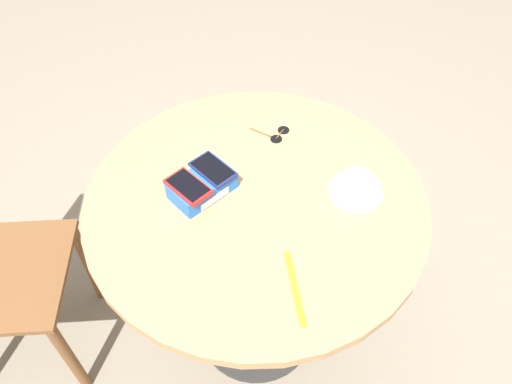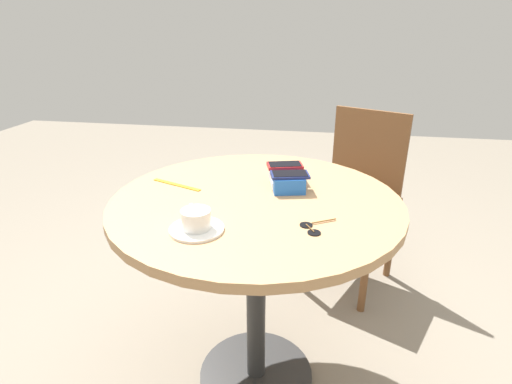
{
  "view_description": "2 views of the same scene",
  "coord_description": "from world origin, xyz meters",
  "px_view_note": "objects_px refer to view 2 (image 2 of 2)",
  "views": [
    {
      "loc": [
        -0.45,
        -0.78,
        1.81
      ],
      "look_at": [
        0.0,
        0.0,
        0.79
      ],
      "focal_mm": 35.0,
      "sensor_mm": 36.0,
      "label": 1
    },
    {
      "loc": [
        1.17,
        0.2,
        1.29
      ],
      "look_at": [
        0.0,
        0.0,
        0.79
      ],
      "focal_mm": 28.0,
      "sensor_mm": 36.0,
      "label": 2
    }
  ],
  "objects_px": {
    "phone_red": "(285,166)",
    "saucer": "(197,229)",
    "sunglasses": "(312,228)",
    "phone_box": "(287,179)",
    "coffee_cup": "(196,218)",
    "round_table": "(256,236)",
    "chair_near_window": "(355,196)",
    "phone_navy": "(290,175)",
    "lanyard_strap": "(177,185)"
  },
  "relations": [
    {
      "from": "sunglasses",
      "to": "chair_near_window",
      "type": "bearing_deg",
      "value": 168.46
    },
    {
      "from": "phone_red",
      "to": "coffee_cup",
      "type": "bearing_deg",
      "value": -25.97
    },
    {
      "from": "phone_red",
      "to": "coffee_cup",
      "type": "distance_m",
      "value": 0.45
    },
    {
      "from": "phone_box",
      "to": "phone_navy",
      "type": "relative_size",
      "value": 1.37
    },
    {
      "from": "phone_box",
      "to": "coffee_cup",
      "type": "relative_size",
      "value": 1.86
    },
    {
      "from": "phone_navy",
      "to": "lanyard_strap",
      "type": "xyz_separation_m",
      "value": [
        0.02,
        -0.39,
        -0.06
      ]
    },
    {
      "from": "phone_box",
      "to": "phone_navy",
      "type": "height_order",
      "value": "phone_navy"
    },
    {
      "from": "phone_box",
      "to": "lanyard_strap",
      "type": "relative_size",
      "value": 0.93
    },
    {
      "from": "saucer",
      "to": "sunglasses",
      "type": "height_order",
      "value": "saucer"
    },
    {
      "from": "phone_red",
      "to": "chair_near_window",
      "type": "bearing_deg",
      "value": 153.52
    },
    {
      "from": "phone_navy",
      "to": "sunglasses",
      "type": "distance_m",
      "value": 0.28
    },
    {
      "from": "lanyard_strap",
      "to": "sunglasses",
      "type": "relative_size",
      "value": 1.9
    },
    {
      "from": "saucer",
      "to": "lanyard_strap",
      "type": "height_order",
      "value": "saucer"
    },
    {
      "from": "phone_navy",
      "to": "saucer",
      "type": "distance_m",
      "value": 0.4
    },
    {
      "from": "phone_box",
      "to": "chair_near_window",
      "type": "bearing_deg",
      "value": 155.93
    },
    {
      "from": "round_table",
      "to": "coffee_cup",
      "type": "bearing_deg",
      "value": -26.71
    },
    {
      "from": "phone_navy",
      "to": "phone_box",
      "type": "bearing_deg",
      "value": -161.5
    },
    {
      "from": "round_table",
      "to": "phone_navy",
      "type": "distance_m",
      "value": 0.24
    },
    {
      "from": "phone_red",
      "to": "phone_navy",
      "type": "distance_m",
      "value": 0.09
    },
    {
      "from": "saucer",
      "to": "sunglasses",
      "type": "bearing_deg",
      "value": 101.69
    },
    {
      "from": "phone_red",
      "to": "coffee_cup",
      "type": "xyz_separation_m",
      "value": [
        0.41,
        -0.2,
        -0.02
      ]
    },
    {
      "from": "round_table",
      "to": "phone_red",
      "type": "height_order",
      "value": "phone_red"
    },
    {
      "from": "phone_box",
      "to": "chair_near_window",
      "type": "height_order",
      "value": "chair_near_window"
    },
    {
      "from": "coffee_cup",
      "to": "lanyard_strap",
      "type": "xyz_separation_m",
      "value": [
        -0.31,
        -0.17,
        -0.03
      ]
    },
    {
      "from": "sunglasses",
      "to": "phone_box",
      "type": "bearing_deg",
      "value": -161.68
    },
    {
      "from": "lanyard_strap",
      "to": "round_table",
      "type": "bearing_deg",
      "value": 78.04
    },
    {
      "from": "coffee_cup",
      "to": "sunglasses",
      "type": "relative_size",
      "value": 0.95
    },
    {
      "from": "phone_red",
      "to": "sunglasses",
      "type": "xyz_separation_m",
      "value": [
        0.35,
        0.11,
        -0.06
      ]
    },
    {
      "from": "round_table",
      "to": "chair_near_window",
      "type": "relative_size",
      "value": 1.05
    },
    {
      "from": "round_table",
      "to": "phone_navy",
      "type": "height_order",
      "value": "phone_navy"
    },
    {
      "from": "phone_navy",
      "to": "chair_near_window",
      "type": "height_order",
      "value": "chair_near_window"
    },
    {
      "from": "saucer",
      "to": "sunglasses",
      "type": "relative_size",
      "value": 1.38
    },
    {
      "from": "phone_navy",
      "to": "chair_near_window",
      "type": "xyz_separation_m",
      "value": [
        -0.71,
        0.28,
        -0.36
      ]
    },
    {
      "from": "round_table",
      "to": "sunglasses",
      "type": "xyz_separation_m",
      "value": [
        0.18,
        0.19,
        0.14
      ]
    },
    {
      "from": "round_table",
      "to": "phone_navy",
      "type": "xyz_separation_m",
      "value": [
        -0.08,
        0.1,
        0.2
      ]
    },
    {
      "from": "phone_red",
      "to": "sunglasses",
      "type": "bearing_deg",
      "value": 17.9
    },
    {
      "from": "phone_red",
      "to": "saucer",
      "type": "distance_m",
      "value": 0.46
    },
    {
      "from": "round_table",
      "to": "sunglasses",
      "type": "relative_size",
      "value": 8.68
    },
    {
      "from": "round_table",
      "to": "sunglasses",
      "type": "bearing_deg",
      "value": 45.62
    },
    {
      "from": "saucer",
      "to": "phone_box",
      "type": "bearing_deg",
      "value": 150.24
    },
    {
      "from": "sunglasses",
      "to": "chair_near_window",
      "type": "relative_size",
      "value": 0.12
    },
    {
      "from": "round_table",
      "to": "lanyard_strap",
      "type": "distance_m",
      "value": 0.33
    },
    {
      "from": "phone_navy",
      "to": "lanyard_strap",
      "type": "bearing_deg",
      "value": -87.71
    },
    {
      "from": "phone_box",
      "to": "phone_red",
      "type": "xyz_separation_m",
      "value": [
        -0.04,
        -0.01,
        0.03
      ]
    },
    {
      "from": "sunglasses",
      "to": "coffee_cup",
      "type": "bearing_deg",
      "value": -78.8
    },
    {
      "from": "lanyard_strap",
      "to": "phone_red",
      "type": "bearing_deg",
      "value": 105.36
    },
    {
      "from": "coffee_cup",
      "to": "lanyard_strap",
      "type": "relative_size",
      "value": 0.5
    },
    {
      "from": "round_table",
      "to": "phone_red",
      "type": "distance_m",
      "value": 0.27
    },
    {
      "from": "saucer",
      "to": "round_table",
      "type": "bearing_deg",
      "value": 153.8
    },
    {
      "from": "phone_box",
      "to": "saucer",
      "type": "relative_size",
      "value": 1.28
    }
  ]
}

